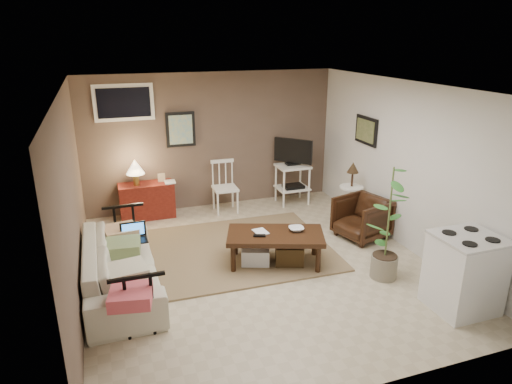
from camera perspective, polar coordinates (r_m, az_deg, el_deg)
name	(u,v)px	position (r m, az deg, el deg)	size (l,w,h in m)	color
floor	(258,265)	(6.35, 0.30, -9.07)	(5.00, 5.00, 0.00)	#C1B293
art_back	(181,129)	(8.01, -9.40, 7.72)	(0.50, 0.03, 0.60)	black
art_right	(366,131)	(7.67, 13.62, 7.48)	(0.03, 0.60, 0.45)	black
window	(124,103)	(7.83, -16.20, 10.69)	(0.96, 0.03, 0.60)	white
rug	(235,250)	(6.74, -2.65, -7.21)	(2.73, 2.19, 0.03)	#84694D
coffee_table	(275,246)	(6.25, 2.34, -6.77)	(1.44, 1.07, 0.49)	#311B0D
sofa	(120,258)	(5.85, -16.65, -7.93)	(2.15, 0.63, 0.84)	beige
sofa_pillows	(125,259)	(5.58, -16.06, -8.11)	(0.41, 2.04, 0.14)	beige
sofa_end_rails	(131,261)	(5.88, -15.38, -8.31)	(0.58, 2.15, 0.72)	black
laptop	(134,235)	(6.14, -15.03, -5.18)	(0.33, 0.24, 0.22)	black
red_console	(146,197)	(8.01, -13.60, -0.65)	(0.91, 0.40, 1.05)	maroon
spindle_chair	(225,188)	(8.06, -3.90, 0.46)	(0.43, 0.43, 0.91)	white
tv_stand	(293,170)	(8.41, 4.63, 2.80)	(0.57, 0.56, 1.22)	white
side_table	(352,185)	(7.67, 11.88, 0.81)	(0.39, 0.39, 1.04)	white
armchair	(362,216)	(7.20, 13.09, -2.95)	(0.69, 0.64, 0.71)	black
potted_plant	(389,220)	(5.94, 16.25, -3.36)	(0.38, 0.38, 1.51)	gray
stove	(464,273)	(5.74, 24.61, -9.15)	(0.70, 0.65, 0.91)	white
bowl	(296,224)	(6.23, 5.08, -3.96)	(0.20, 0.05, 0.20)	#311B0D
book_table	(255,226)	(6.11, -0.13, -4.25)	(0.17, 0.02, 0.23)	#311B0D
book_console	(164,176)	(7.86, -11.39, 1.92)	(0.18, 0.02, 0.24)	#311B0D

